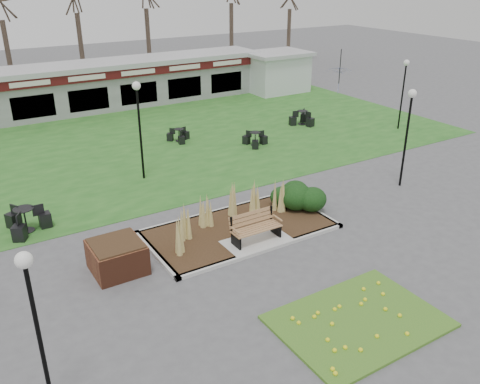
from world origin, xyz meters
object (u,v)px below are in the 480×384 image
lamp_post_far_right (404,79)px  bistro_set_d (302,120)px  service_hut (277,71)px  lamp_post_near_left (32,302)px  food_pavilion (81,87)px  bistro_set_a (26,224)px  lamp_post_near_right (409,117)px  brick_planter (117,256)px  patio_umbrella (339,80)px  bistro_set_b (179,137)px  bistro_set_c (255,141)px  lamp_post_mid_right (138,109)px  park_bench (255,227)px

lamp_post_far_right → bistro_set_d: lamp_post_far_right is taller
service_hut → lamp_post_near_left: bearing=-134.1°
food_pavilion → bistro_set_d: 13.86m
bistro_set_a → lamp_post_near_left: bearing=-97.3°
bistro_set_a → lamp_post_near_right: bearing=-15.6°
brick_planter → bistro_set_d: bearing=33.0°
lamp_post_near_right → patio_umbrella: lamp_post_near_right is taller
bistro_set_b → food_pavilion: bearing=105.6°
lamp_post_far_right → bistro_set_b: 12.52m
brick_planter → bistro_set_c: 12.39m
brick_planter → bistro_set_b: 12.27m
patio_umbrella → lamp_post_near_left: bearing=-143.5°
lamp_post_near_left → food_pavilion: bearing=72.6°
lamp_post_far_right → bistro_set_b: (-11.43, 4.42, -2.54)m
bistro_set_a → patio_umbrella: size_ratio=0.64×
food_pavilion → bistro_set_c: 12.72m
bistro_set_a → bistro_set_b: (8.71, 6.18, -0.07)m
lamp_post_near_right → lamp_post_far_right: size_ratio=1.06×
food_pavilion → lamp_post_near_left: bearing=-107.4°
bistro_set_a → bistro_set_b: bearing=35.4°
lamp_post_near_right → lamp_post_far_right: lamp_post_near_right is taller
lamp_post_near_right → bistro_set_d: 9.76m
lamp_post_mid_right → patio_umbrella: size_ratio=1.64×
bistro_set_c → bistro_set_d: (4.37, 1.72, 0.03)m
park_bench → lamp_post_far_right: lamp_post_far_right is taller
bistro_set_a → brick_planter: bearing=-65.2°
bistro_set_c → bistro_set_d: bearing=21.5°
brick_planter → service_hut: size_ratio=0.34×
park_bench → brick_planter: (-4.40, 0.75, -0.11)m
service_hut → lamp_post_mid_right: lamp_post_mid_right is taller
park_bench → lamp_post_near_left: bearing=-152.9°
lamp_post_near_right → bistro_set_a: (-14.02, 3.92, -2.63)m
park_bench → lamp_post_mid_right: (-1.02, 7.14, 2.45)m
park_bench → bistro_set_a: park_bench is taller
park_bench → patio_umbrella: bearing=40.5°
lamp_post_mid_right → lamp_post_far_right: size_ratio=1.09×
park_bench → patio_umbrella: size_ratio=0.67×
lamp_post_near_left → bistro_set_a: lamp_post_near_left is taller
brick_planter → bistro_set_b: (6.86, 10.18, -0.24)m
park_bench → service_hut: service_hut is taller
brick_planter → service_hut: service_hut is taller
bistro_set_d → bistro_set_c: bearing=-158.5°
park_bench → bistro_set_d: park_bench is taller
lamp_post_far_right → patio_umbrella: lamp_post_far_right is taller
service_hut → lamp_post_mid_right: bearing=-143.8°
service_hut → bistro_set_b: bearing=-148.3°
park_bench → bistro_set_b: park_bench is taller
bistro_set_b → patio_umbrella: (12.48, 1.82, 1.29)m
bistro_set_b → service_hut: bearing=31.7°
bistro_set_b → bistro_set_d: (7.35, -0.93, 0.04)m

